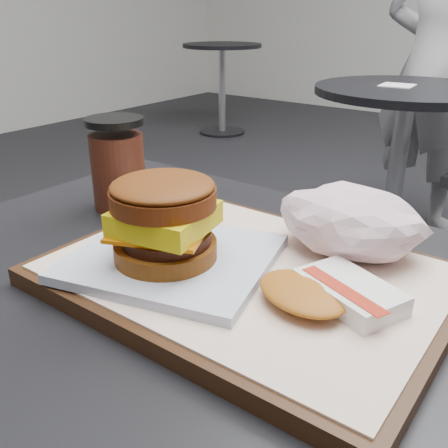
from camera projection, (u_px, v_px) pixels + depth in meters
customer_table at (217, 444)px, 0.55m from camera, size 0.80×0.60×0.77m
serving_tray at (246, 276)px, 0.49m from camera, size 0.38×0.28×0.02m
breakfast_sandwich at (167, 229)px, 0.48m from camera, size 0.23×0.21×0.09m
hash_brown at (328, 292)px, 0.43m from camera, size 0.13×0.12×0.02m
crumpled_wrapper at (351, 221)px, 0.51m from camera, size 0.15×0.12×0.07m
coffee_cup at (118, 167)px, 0.67m from camera, size 0.08×0.08×0.12m
neighbor_table at (401, 139)px, 1.97m from camera, size 0.70×0.70×0.75m
napkin at (397, 85)px, 1.90m from camera, size 0.13×0.13×0.00m
patron at (435, 65)px, 2.30m from camera, size 0.65×0.50×1.56m
bg_table_mid at (222, 67)px, 4.22m from camera, size 0.66×0.66×0.75m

